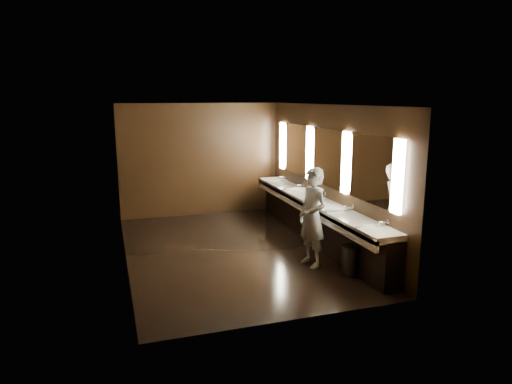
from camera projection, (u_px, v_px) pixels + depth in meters
floor at (233, 250)px, 8.92m from camera, size 6.00×6.00×0.00m
ceiling at (231, 105)px, 8.35m from camera, size 4.00×6.00×0.02m
wall_back at (200, 160)px, 11.42m from camera, size 4.00×0.02×2.80m
wall_front at (293, 219)px, 5.84m from camera, size 4.00×0.02×2.80m
wall_left at (122, 186)px, 8.02m from camera, size 0.02×6.00×2.80m
wall_right at (327, 175)px, 9.25m from camera, size 0.02×6.00×2.80m
sink_counter at (316, 218)px, 9.37m from camera, size 0.55×5.40×1.01m
mirror_band at (327, 157)px, 9.17m from camera, size 0.06×5.03×1.15m
person at (312, 217)px, 7.96m from camera, size 0.54×0.71×1.76m
trash_bin at (351, 260)px, 7.67m from camera, size 0.37×0.37×0.50m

